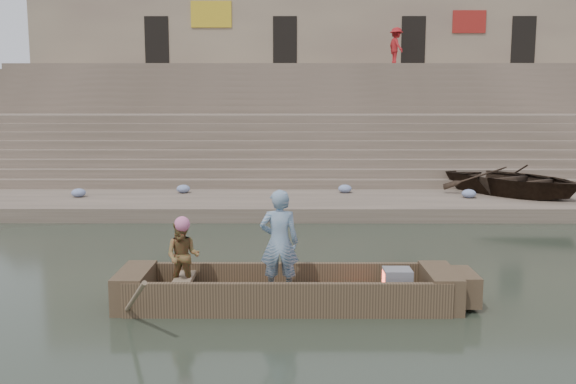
{
  "coord_description": "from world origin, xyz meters",
  "views": [
    {
      "loc": [
        -1.72,
        -11.21,
        3.4
      ],
      "look_at": [
        -1.76,
        2.46,
        1.4
      ],
      "focal_mm": 39.36,
      "sensor_mm": 36.0,
      "label": 1
    }
  ],
  "objects_px": {
    "main_rowboat": "(287,299)",
    "standing_man": "(279,242)",
    "television": "(397,281)",
    "pedestrian": "(396,46)",
    "rowing_man": "(183,256)",
    "beached_rowboat": "(514,180)"
  },
  "relations": [
    {
      "from": "beached_rowboat",
      "to": "standing_man",
      "type": "bearing_deg",
      "value": -161.95
    },
    {
      "from": "standing_man",
      "to": "rowing_man",
      "type": "distance_m",
      "value": 1.63
    },
    {
      "from": "television",
      "to": "main_rowboat",
      "type": "bearing_deg",
      "value": 180.0
    },
    {
      "from": "main_rowboat",
      "to": "rowing_man",
      "type": "distance_m",
      "value": 1.88
    },
    {
      "from": "rowing_man",
      "to": "television",
      "type": "bearing_deg",
      "value": 5.63
    },
    {
      "from": "main_rowboat",
      "to": "beached_rowboat",
      "type": "distance_m",
      "value": 12.15
    },
    {
      "from": "main_rowboat",
      "to": "standing_man",
      "type": "bearing_deg",
      "value": -144.38
    },
    {
      "from": "television",
      "to": "pedestrian",
      "type": "relative_size",
      "value": 0.24
    },
    {
      "from": "rowing_man",
      "to": "beached_rowboat",
      "type": "relative_size",
      "value": 0.27
    },
    {
      "from": "pedestrian",
      "to": "television",
      "type": "bearing_deg",
      "value": 155.37
    },
    {
      "from": "standing_man",
      "to": "beached_rowboat",
      "type": "height_order",
      "value": "standing_man"
    },
    {
      "from": "standing_man",
      "to": "main_rowboat",
      "type": "bearing_deg",
      "value": -144.49
    },
    {
      "from": "television",
      "to": "pedestrian",
      "type": "xyz_separation_m",
      "value": [
        3.74,
        23.36,
        5.74
      ]
    },
    {
      "from": "rowing_man",
      "to": "beached_rowboat",
      "type": "xyz_separation_m",
      "value": [
        8.92,
        9.73,
        0.05
      ]
    },
    {
      "from": "rowing_man",
      "to": "television",
      "type": "distance_m",
      "value": 3.58
    },
    {
      "from": "television",
      "to": "beached_rowboat",
      "type": "xyz_separation_m",
      "value": [
        5.36,
        9.76,
        0.45
      ]
    },
    {
      "from": "main_rowboat",
      "to": "pedestrian",
      "type": "distance_m",
      "value": 24.76
    },
    {
      "from": "rowing_man",
      "to": "television",
      "type": "relative_size",
      "value": 2.63
    },
    {
      "from": "main_rowboat",
      "to": "television",
      "type": "bearing_deg",
      "value": 0.0
    },
    {
      "from": "standing_man",
      "to": "television",
      "type": "distance_m",
      "value": 2.07
    },
    {
      "from": "pedestrian",
      "to": "beached_rowboat",
      "type": "bearing_deg",
      "value": 171.28
    },
    {
      "from": "television",
      "to": "rowing_man",
      "type": "bearing_deg",
      "value": 179.47
    }
  ]
}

